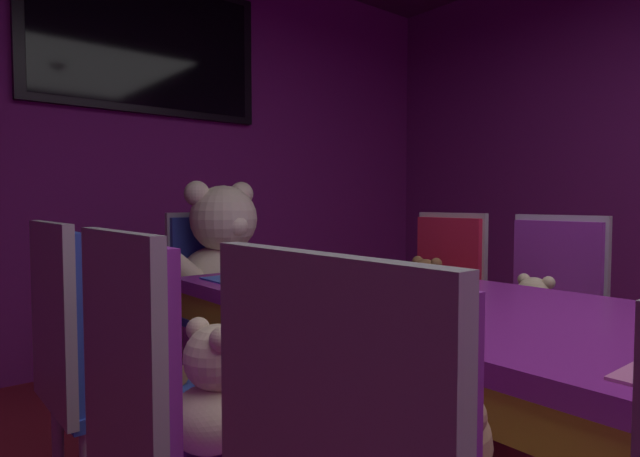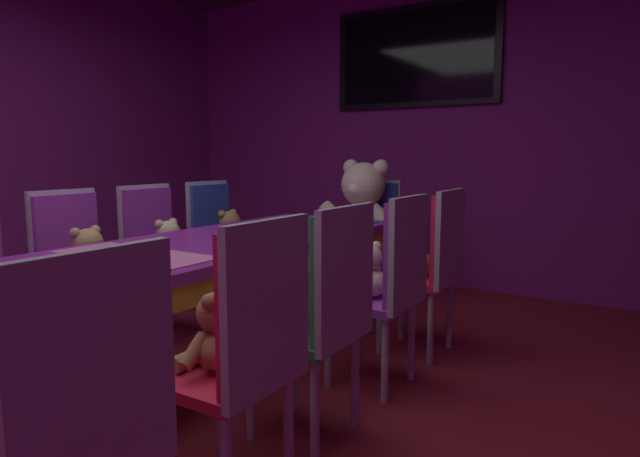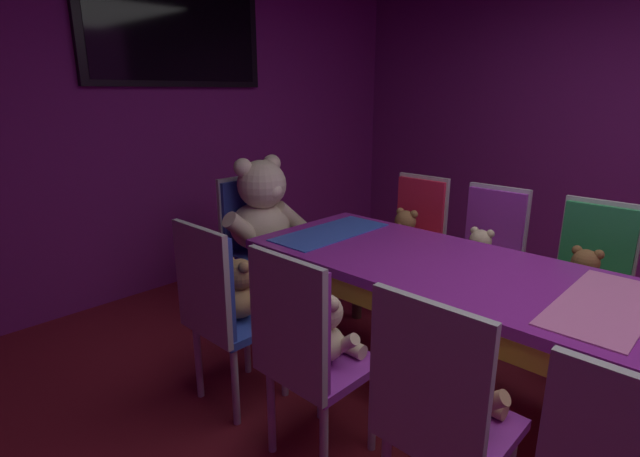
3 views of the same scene
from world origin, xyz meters
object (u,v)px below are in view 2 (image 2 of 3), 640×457
object	(u,v)px
chair_right_1	(78,417)
teddy_right_3	(299,299)
banquet_table	(135,274)
chair_left_3	(74,259)
teddy_left_5	(230,235)
teddy_right_2	(216,336)
wall_tv	(415,56)
king_teddy_bear	(362,211)
teddy_left_4	(169,246)
chair_right_4	(394,274)
teddy_right_5	(413,255)
teddy_left_3	(90,261)
teddy_right_1	(42,411)
chair_right_3	(329,301)
chair_left_5	(216,233)
throne_chair	(372,229)
teddy_right_4	(368,274)
chair_right_5	(436,256)
chair_left_4	(154,244)
chair_right_2	(249,338)

from	to	relation	value
chair_right_1	teddy_right_3	world-z (taller)	chair_right_1
banquet_table	teddy_right_3	world-z (taller)	teddy_right_3
chair_left_3	teddy_left_5	bearing A→B (deg)	84.17
teddy_right_2	wall_tv	distance (m)	3.74
chair_right_1	wall_tv	size ratio (longest dim) A/B	0.65
king_teddy_bear	wall_tv	bearing A→B (deg)	180.00
teddy_left_5	chair_right_1	size ratio (longest dim) A/B	0.35
wall_tv	chair_left_3	bearing A→B (deg)	-106.70
banquet_table	wall_tv	xyz separation A→B (m)	(0.00, 3.11, 1.39)
teddy_left_4	teddy_right_2	bearing A→B (deg)	-37.51
banquet_table	king_teddy_bear	xyz separation A→B (m)	(0.00, 2.14, 0.09)
banquet_table	teddy_right_3	bearing A→B (deg)	19.97
teddy_left_5	chair_right_4	bearing A→B (deg)	-20.14
chair_left_3	teddy_right_5	distance (m)	1.96
teddy_left_3	chair_right_1	bearing A→B (deg)	-35.55
teddy_right_3	teddy_left_4	bearing A→B (deg)	-22.78
teddy_right_3	teddy_right_1	bearing A→B (deg)	91.69
banquet_table	teddy_right_3	size ratio (longest dim) A/B	11.39
teddy_left_3	teddy_right_3	world-z (taller)	teddy_left_3
teddy_left_3	chair_right_3	size ratio (longest dim) A/B	0.35
chair_left_5	throne_chair	size ratio (longest dim) A/B	1.00
chair_left_5	teddy_right_3	size ratio (longest dim) A/B	3.17
teddy_right_3	chair_left_3	bearing A→B (deg)	-0.13
chair_right_1	chair_right_4	xyz separation A→B (m)	(-0.03, 1.74, 0.00)
teddy_right_4	throne_chair	xyz separation A→B (m)	(-0.71, 1.45, 0.02)
teddy_right_5	teddy_left_4	bearing A→B (deg)	21.67
teddy_left_4	teddy_right_5	distance (m)	1.56
banquet_table	chair_left_3	distance (m)	0.89
teddy_left_4	chair_right_5	xyz separation A→B (m)	(1.60, 0.58, 0.01)
teddy_left_5	chair_right_5	xyz separation A→B (m)	(1.59, -0.01, 0.00)
chair_right_3	chair_left_3	bearing A→B (deg)	-0.12
chair_left_3	teddy_right_1	distance (m)	1.96
chair_right_4	teddy_right_5	size ratio (longest dim) A/B	3.01
king_teddy_bear	chair_left_5	bearing A→B (deg)	-51.79
chair_right_3	chair_right_4	bearing A→B (deg)	-90.30
teddy_right_3	king_teddy_bear	bearing A→B (deg)	-69.47
teddy_left_5	king_teddy_bear	distance (m)	1.02
chair_left_4	teddy_left_5	bearing A→B (deg)	75.82
chair_left_3	teddy_right_2	size ratio (longest dim) A/B	3.36
wall_tv	teddy_right_5	bearing A→B (deg)	-66.78
chair_right_1	chair_right_3	bearing A→B (deg)	-88.41
teddy_right_3	wall_tv	distance (m)	3.28
chair_left_3	teddy_right_2	world-z (taller)	chair_left_3
chair_left_5	chair_right_5	xyz separation A→B (m)	(1.74, -0.01, 0.00)
chair_left_5	king_teddy_bear	xyz separation A→B (m)	(0.88, 0.69, 0.15)
chair_right_1	chair_right_3	distance (m)	1.13
chair_left_3	chair_left_4	bearing A→B (deg)	92.56
teddy_left_4	chair_right_2	size ratio (longest dim) A/B	0.33
banquet_table	wall_tv	size ratio (longest dim) A/B	2.32
teddy_right_1	chair_left_3	bearing A→B (deg)	-35.47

